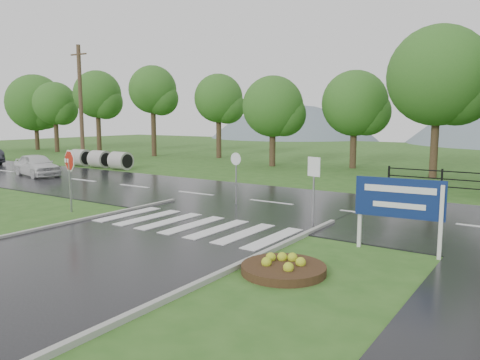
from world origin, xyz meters
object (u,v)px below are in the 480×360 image
Objects in this scene: stop_sign at (69,166)px; car_white at (37,176)px; culvert_pipes at (100,159)px; estate_billboard at (399,202)px.

stop_sign is 0.63× the size of car_white.
culvert_pipes is 24.79m from estate_billboard.
estate_billboard reaches higher than culvert_pipes.
culvert_pipes is 5.30m from car_white.
culvert_pipes is at bearing 158.06° from estate_billboard.
car_white is (-22.31, 4.03, -1.35)m from estate_billboard.
culvert_pipes is 1.40× the size of car_white.
culvert_pipes is at bearing 19.11° from car_white.
car_white is at bearing -82.62° from culvert_pipes.
culvert_pipes is 2.23× the size of stop_sign.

